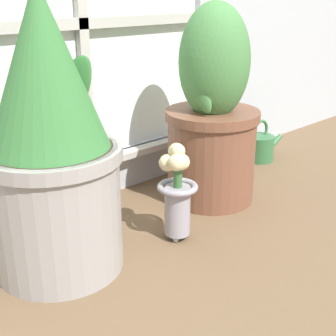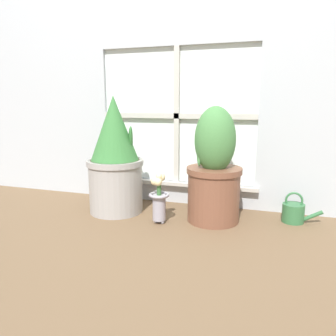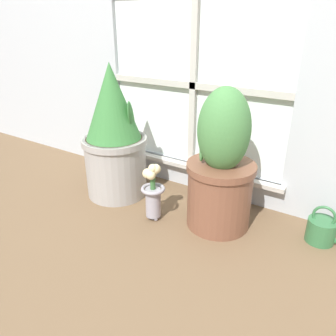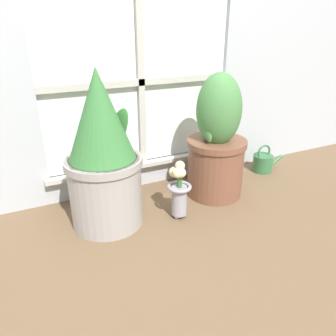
{
  "view_description": "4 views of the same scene",
  "coord_description": "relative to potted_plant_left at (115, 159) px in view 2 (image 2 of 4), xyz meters",
  "views": [
    {
      "loc": [
        -0.87,
        -0.73,
        0.72
      ],
      "look_at": [
        0.04,
        0.25,
        0.21
      ],
      "focal_mm": 50.0,
      "sensor_mm": 36.0,
      "label": 1
    },
    {
      "loc": [
        0.64,
        -1.57,
        0.71
      ],
      "look_at": [
        0.04,
        0.29,
        0.31
      ],
      "focal_mm": 35.0,
      "sensor_mm": 36.0,
      "label": 2
    },
    {
      "loc": [
        0.87,
        -0.99,
        0.94
      ],
      "look_at": [
        0.04,
        0.3,
        0.25
      ],
      "focal_mm": 35.0,
      "sensor_mm": 36.0,
      "label": 3
    },
    {
      "loc": [
        -0.65,
        -1.08,
        0.92
      ],
      "look_at": [
        -0.01,
        0.25,
        0.25
      ],
      "focal_mm": 35.0,
      "sensor_mm": 36.0,
      "label": 4
    }
  ],
  "objects": [
    {
      "name": "flower_vase",
      "position": [
        0.34,
        -0.11,
        -0.19
      ],
      "size": [
        0.12,
        0.12,
        0.31
      ],
      "color": "#99939E",
      "rests_on": "ground_plane"
    },
    {
      "name": "potted_plant_right",
      "position": [
        0.64,
        0.02,
        -0.05
      ],
      "size": [
        0.33,
        0.33,
        0.69
      ],
      "color": "brown",
      "rests_on": "ground_plane"
    },
    {
      "name": "watering_can",
      "position": [
        1.1,
        0.15,
        -0.29
      ],
      "size": [
        0.23,
        0.13,
        0.19
      ],
      "color": "#336B3D",
      "rests_on": "ground_plane"
    },
    {
      "name": "wall_with_window",
      "position": [
        0.32,
        0.33,
        0.93
      ],
      "size": [
        4.4,
        0.1,
        2.5
      ],
      "color": "#B2B7BC",
      "rests_on": "ground_plane"
    },
    {
      "name": "ground_plane",
      "position": [
        0.32,
        -0.3,
        -0.35
      ],
      "size": [
        10.0,
        10.0,
        0.0
      ],
      "primitive_type": "plane",
      "color": "brown"
    },
    {
      "name": "potted_plant_left",
      "position": [
        0.0,
        0.0,
        0.0
      ],
      "size": [
        0.36,
        0.36,
        0.75
      ],
      "color": "#9E9993",
      "rests_on": "ground_plane"
    }
  ]
}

